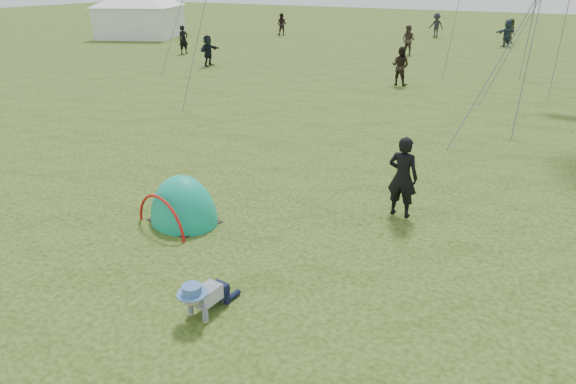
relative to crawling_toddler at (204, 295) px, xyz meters
The scene contains 13 objects.
ground 0.87m from the crawling_toddler, 116.65° to the right, with size 140.00×140.00×0.00m, color #1A330E.
crawling_toddler is the anchor object (origin of this frame).
popup_tent 3.17m from the crawling_toddler, 135.16° to the left, with size 1.50×1.23×1.94m, color #018892.
standing_adult 4.88m from the crawling_toddler, 72.60° to the left, with size 0.61×0.40×1.68m, color black.
event_marquee 37.01m from the crawling_toddler, 135.24° to the left, with size 5.78×5.78×3.97m, color white, non-canonical shape.
crowd_person_1 17.83m from the crawling_toddler, 98.91° to the left, with size 0.81×0.63×1.67m, color black.
crowd_person_3 37.59m from the crawling_toddler, 99.41° to the left, with size 1.15×0.66×1.78m, color #222329.
crowd_person_5 22.08m from the crawling_toddler, 127.12° to the left, with size 1.49×0.47×1.60m, color black.
crowd_person_7 27.20m from the crawling_toddler, 101.00° to the left, with size 0.84×0.66×1.74m, color #453830.
crowd_person_10 36.06m from the crawling_toddler, 91.02° to the left, with size 0.81×0.53×1.66m, color black.
crowd_person_11 33.75m from the crawling_toddler, 90.92° to the left, with size 1.64×0.52×1.77m, color #283B48.
crowd_person_12 26.83m from the crawling_toddler, 130.34° to the left, with size 0.62×0.40×1.69m, color black.
crowd_person_13 36.66m from the crawling_toddler, 118.04° to the left, with size 0.82×0.64×1.68m, color black.
Camera 1 is at (4.47, -4.12, 4.60)m, focal length 32.00 mm.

